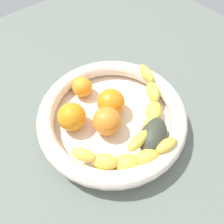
# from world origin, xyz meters

# --- Properties ---
(kitchen_counter) EXTENTS (1.20, 1.20, 0.03)m
(kitchen_counter) POSITION_xyz_m (0.00, 0.00, 0.01)
(kitchen_counter) COLOR #5E685E
(kitchen_counter) RESTS_ON ground
(fruit_bowl) EXTENTS (0.34, 0.34, 0.06)m
(fruit_bowl) POSITION_xyz_m (0.00, 0.00, 0.06)
(fruit_bowl) COLOR beige
(fruit_bowl) RESTS_ON kitchen_counter
(banana_draped_left) EXTENTS (0.13, 0.19, 0.05)m
(banana_draped_left) POSITION_xyz_m (0.10, -0.05, 0.08)
(banana_draped_left) COLOR yellow
(banana_draped_left) RESTS_ON fruit_bowl
(banana_draped_right) EXTENTS (0.17, 0.20, 0.06)m
(banana_draped_right) POSITION_xyz_m (0.05, 0.07, 0.08)
(banana_draped_right) COLOR #E0CB45
(banana_draped_right) RESTS_ON fruit_bowl
(orange_front) EXTENTS (0.06, 0.06, 0.06)m
(orange_front) POSITION_xyz_m (0.01, -0.02, 0.08)
(orange_front) COLOR orange
(orange_front) RESTS_ON fruit_bowl
(orange_mid_left) EXTENTS (0.05, 0.05, 0.05)m
(orange_mid_left) POSITION_xyz_m (-0.11, -0.01, 0.08)
(orange_mid_left) COLOR orange
(orange_mid_left) RESTS_ON fruit_bowl
(orange_mid_right) EXTENTS (0.07, 0.07, 0.07)m
(orange_mid_right) POSITION_xyz_m (-0.02, 0.01, 0.08)
(orange_mid_right) COLOR orange
(orange_mid_right) RESTS_ON fruit_bowl
(orange_rear) EXTENTS (0.06, 0.06, 0.06)m
(orange_rear) POSITION_xyz_m (-0.05, -0.08, 0.08)
(orange_rear) COLOR orange
(orange_rear) RESTS_ON fruit_bowl
(avocado_dark) EXTENTS (0.09, 0.11, 0.06)m
(avocado_dark) POSITION_xyz_m (0.10, 0.03, 0.08)
(avocado_dark) COLOR #33392B
(avocado_dark) RESTS_ON fruit_bowl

